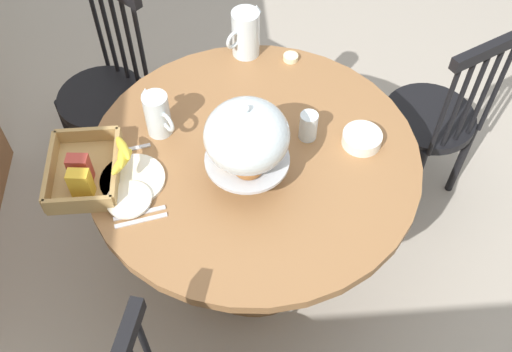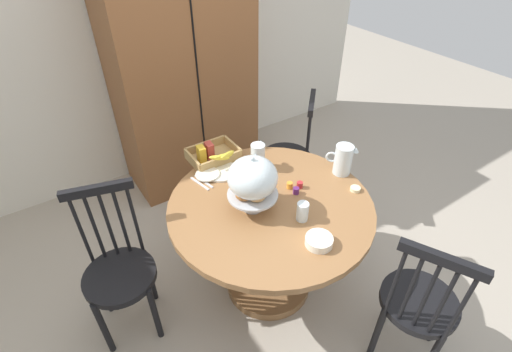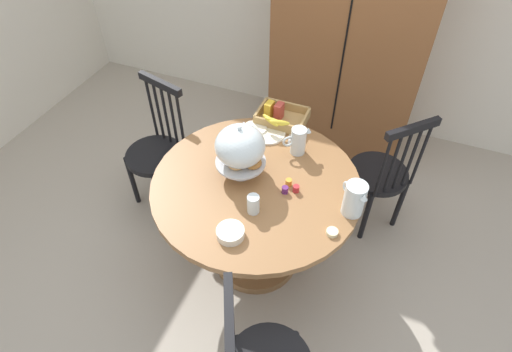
{
  "view_description": "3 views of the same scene",
  "coord_description": "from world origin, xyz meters",
  "views": [
    {
      "loc": [
        -1.24,
        0.12,
        2.31
      ],
      "look_at": [
        -0.02,
        0.03,
        0.74
      ],
      "focal_mm": 41.05,
      "sensor_mm": 36.0,
      "label": 1
    },
    {
      "loc": [
        -0.88,
        -1.26,
        2.16
      ],
      "look_at": [
        0.08,
        0.18,
        0.84
      ],
      "focal_mm": 26.42,
      "sensor_mm": 36.0,
      "label": 2
    },
    {
      "loc": [
        0.68,
        -1.46,
        2.41
      ],
      "look_at": [
        0.08,
        0.03,
        0.79
      ],
      "focal_mm": 29.24,
      "sensor_mm": 36.0,
      "label": 3
    }
  ],
  "objects": [
    {
      "name": "ground_plane",
      "position": [
        0.0,
        0.0,
        0.0
      ],
      "size": [
        10.0,
        10.0,
        0.0
      ],
      "primitive_type": "plane",
      "color": "#A89E8E"
    },
    {
      "name": "wooden_armoire",
      "position": [
        0.26,
        1.5,
        0.98
      ],
      "size": [
        1.18,
        0.6,
        1.96
      ],
      "color": "brown",
      "rests_on": "ground_plane"
    },
    {
      "name": "dining_table",
      "position": [
        0.08,
        0.03,
        0.52
      ],
      "size": [
        1.17,
        1.17,
        0.74
      ],
      "color": "olive",
      "rests_on": "ground_plane"
    },
    {
      "name": "windsor_chair_by_cabinet",
      "position": [
        0.72,
        0.65,
        0.45
      ],
      "size": [
        0.47,
        0.47,
        0.97
      ],
      "color": "black",
      "rests_on": "ground_plane"
    },
    {
      "name": "windsor_chair_facing_door",
      "position": [
        -0.77,
        0.28,
        0.45
      ],
      "size": [
        0.42,
        0.42,
        0.97
      ],
      "color": "black",
      "rests_on": "ground_plane"
    },
    {
      "name": "pastry_stand_with_dome",
      "position": [
        -0.02,
        0.06,
        0.94
      ],
      "size": [
        0.28,
        0.28,
        0.34
      ],
      "color": "silver",
      "rests_on": "dining_table"
    },
    {
      "name": "orange_juice_pitcher",
      "position": [
        0.21,
        0.35,
        0.82
      ],
      "size": [
        0.15,
        0.12,
        0.17
      ],
      "color": "silver",
      "rests_on": "dining_table"
    },
    {
      "name": "milk_pitcher",
      "position": [
        0.62,
        0.02,
        0.83
      ],
      "size": [
        0.15,
        0.15,
        0.19
      ],
      "color": "silver",
      "rests_on": "dining_table"
    },
    {
      "name": "cereal_basket",
      "position": [
        0.02,
        0.58,
        0.78
      ],
      "size": [
        0.32,
        0.3,
        0.12
      ],
      "color": "tan",
      "rests_on": "dining_table"
    },
    {
      "name": "china_plate_large",
      "position": [
        -0.01,
        0.44,
        0.75
      ],
      "size": [
        0.22,
        0.22,
        0.01
      ],
      "primitive_type": "cylinder",
      "color": "white",
      "rests_on": "dining_table"
    },
    {
      "name": "china_plate_small",
      "position": [
        -0.1,
        0.45,
        0.76
      ],
      "size": [
        0.15,
        0.15,
        0.01
      ],
      "primitive_type": "cylinder",
      "color": "white",
      "rests_on": "china_plate_large"
    },
    {
      "name": "cereal_bowl",
      "position": [
        0.1,
        -0.36,
        0.76
      ],
      "size": [
        0.14,
        0.14,
        0.04
      ],
      "primitive_type": "cylinder",
      "color": "white",
      "rests_on": "dining_table"
    },
    {
      "name": "drinking_glass",
      "position": [
        0.15,
        -0.17,
        0.8
      ],
      "size": [
        0.06,
        0.06,
        0.11
      ],
      "primitive_type": "cylinder",
      "color": "silver",
      "rests_on": "dining_table"
    },
    {
      "name": "butter_dish",
      "position": [
        0.56,
        -0.16,
        0.75
      ],
      "size": [
        0.06,
        0.06,
        0.02
      ],
      "primitive_type": "cylinder",
      "color": "beige",
      "rests_on": "dining_table"
    },
    {
      "name": "jam_jar_strawberry",
      "position": [
        0.31,
        0.05,
        0.76
      ],
      "size": [
        0.04,
        0.04,
        0.04
      ],
      "primitive_type": "cylinder",
      "color": "#B7282D",
      "rests_on": "dining_table"
    },
    {
      "name": "jam_jar_apricot",
      "position": [
        0.25,
        0.08,
        0.76
      ],
      "size": [
        0.04,
        0.04,
        0.04
      ],
      "primitive_type": "cylinder",
      "color": "orange",
      "rests_on": "dining_table"
    },
    {
      "name": "jam_jar_grape",
      "position": [
        0.25,
        0.01,
        0.76
      ],
      "size": [
        0.04,
        0.04,
        0.04
      ],
      "primitive_type": "cylinder",
      "color": "#5B2366",
      "rests_on": "dining_table"
    },
    {
      "name": "table_knife",
      "position": [
        -0.14,
        0.41,
        0.74
      ],
      "size": [
        0.05,
        0.17,
        0.01
      ],
      "primitive_type": "cube",
      "rotation": [
        0.0,
        0.0,
        8.06
      ],
      "color": "silver",
      "rests_on": "dining_table"
    },
    {
      "name": "dinner_fork",
      "position": [
        -0.17,
        0.41,
        0.74
      ],
      "size": [
        0.05,
        0.17,
        0.01
      ],
      "primitive_type": "cube",
      "rotation": [
        0.0,
        0.0,
        8.06
      ],
      "color": "silver",
      "rests_on": "dining_table"
    },
    {
      "name": "soup_spoon",
      "position": [
        0.13,
        0.47,
        0.74
      ],
      "size": [
        0.05,
        0.17,
        0.01
      ],
      "primitive_type": "cube",
      "rotation": [
        0.0,
        0.0,
        8.06
      ],
      "color": "silver",
      "rests_on": "dining_table"
    }
  ]
}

